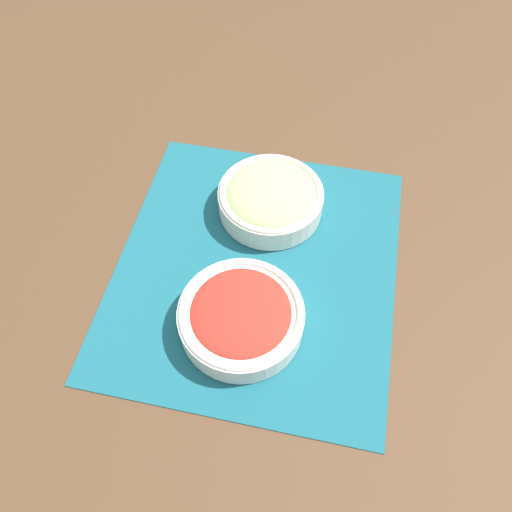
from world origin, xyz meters
TOP-DOWN VIEW (x-y plane):
  - ground_plane at (0.00, 0.00)m, footprint 3.00×3.00m
  - placemat at (0.00, 0.00)m, footprint 0.50×0.45m
  - tomato_bowl at (0.11, -0.00)m, footprint 0.18×0.18m
  - cucumber_bowl at (-0.12, -0.00)m, footprint 0.18×0.18m

SIDE VIEW (x-z plane):
  - ground_plane at x=0.00m, z-range 0.00..0.00m
  - placemat at x=0.00m, z-range 0.00..0.00m
  - tomato_bowl at x=0.11m, z-range 0.01..0.06m
  - cucumber_bowl at x=-0.12m, z-range 0.01..0.06m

